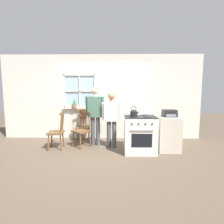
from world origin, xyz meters
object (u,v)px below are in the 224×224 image
chair_near_wall (82,131)px  stereo (169,113)px  chair_by_window (83,127)px  handbag (83,114)px  person_teen_center (112,115)px  side_counter (168,134)px  stove (140,134)px  chair_center_cluster (57,132)px  person_elderly_left (95,111)px  kettle (134,113)px  potted_plant (74,105)px

chair_near_wall → stereo: size_ratio=2.88×
chair_by_window → handbag: size_ratio=3.18×
person_teen_center → side_counter: (1.48, -0.26, -0.46)m
stove → person_teen_center: bearing=151.9°
chair_center_cluster → person_elderly_left: 1.19m
chair_near_wall → stereo: stereo is taller
kettle → side_counter: bearing=15.4°
chair_by_window → stove: bearing=-39.5°
person_elderly_left → chair_near_wall: bearing=-153.0°
stove → stereo: stove is taller
stereo → stove: bearing=-172.1°
kettle → person_teen_center: bearing=136.7°
chair_by_window → person_elderly_left: bearing=-52.4°
person_teen_center → person_elderly_left: bearing=165.0°
chair_by_window → stereo: 2.58m
chair_by_window → handbag: same height
chair_near_wall → stove: stove is taller
chair_near_wall → chair_by_window: bearing=137.7°
chair_center_cluster → handbag: same height
stereo → kettle: bearing=-165.8°
person_elderly_left → handbag: person_elderly_left is taller
chair_by_window → side_counter: size_ratio=1.09×
side_counter → stereo: 0.54m
person_elderly_left → handbag: bearing=133.4°
chair_center_cluster → person_teen_center: person_teen_center is taller
person_teen_center → stove: (0.72, -0.39, -0.44)m
chair_by_window → chair_center_cluster: bearing=-137.2°
kettle → side_counter: 1.12m
chair_by_window → stove: size_ratio=0.90×
person_teen_center → handbag: size_ratio=4.92×
stove → person_elderly_left: bearing=154.6°
person_teen_center → side_counter: bearing=-4.0°
chair_center_cluster → stove: size_ratio=0.90×
side_counter → chair_by_window: bearing=160.2°
person_elderly_left → handbag: (-0.46, 0.64, -0.18)m
potted_plant → handbag: (0.29, -0.05, -0.30)m
chair_center_cluster → handbag: size_ratio=3.18×
chair_by_window → chair_center_cluster: size_ratio=1.00×
person_teen_center → stove: bearing=-22.0°
chair_by_window → chair_near_wall: bearing=-92.0°
person_elderly_left → side_counter: person_elderly_left is taller
stove → side_counter: (0.75, 0.12, -0.02)m
person_elderly_left → person_teen_center: person_elderly_left is taller
kettle → stereo: size_ratio=0.73×
chair_by_window → person_elderly_left: 0.80m
chair_near_wall → stove: (1.56, -0.44, 0.03)m
person_elderly_left → person_teen_center: 0.51m
potted_plant → handbag: potted_plant is taller
chair_by_window → potted_plant: size_ratio=3.14×
kettle → potted_plant: potted_plant is taller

